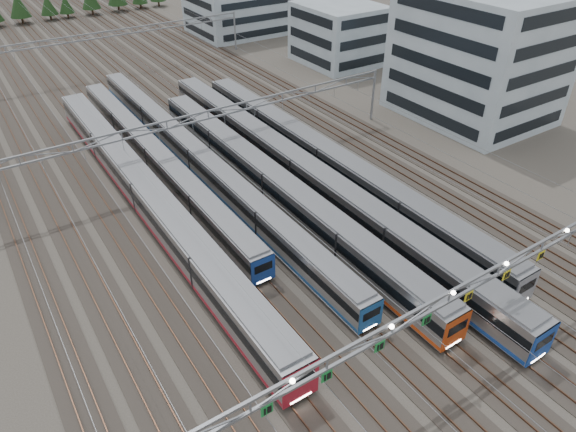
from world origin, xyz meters
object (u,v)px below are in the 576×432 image
train_c (198,158)px  train_d (273,184)px  gantry_far (103,40)px  depot_bldg_north (240,4)px  train_a (146,194)px  train_f (326,159)px  depot_bldg_mid (339,34)px  train_b (156,157)px  gantry_near (450,300)px  depot_bldg_south (478,56)px  train_e (300,170)px  gantry_mid (209,121)px

train_c → train_d: (4.50, -11.37, 0.27)m
gantry_far → depot_bldg_north: size_ratio=2.56×
train_a → train_c: train_a is taller
train_f → train_a: bearing=169.2°
depot_bldg_mid → train_c: bearing=-148.8°
train_a → train_d: train_a is taller
train_b → train_d: 17.12m
train_a → depot_bldg_mid: depot_bldg_mid is taller
train_b → depot_bldg_north: (42.88, 54.66, 4.48)m
train_a → gantry_near: 36.21m
train_d → depot_bldg_north: bearing=63.9°
depot_bldg_north → gantry_far: bearing=-161.0°
depot_bldg_north → train_c: bearing=-123.6°
train_b → train_a: bearing=-117.2°
train_a → depot_bldg_north: bearing=53.2°
depot_bldg_mid → depot_bldg_north: bearing=99.7°
train_a → depot_bldg_south: size_ratio=2.85×
train_e → gantry_far: bearing=96.9°
train_e → train_b: bearing=134.6°
train_d → depot_bldg_south: size_ratio=2.56×
gantry_near → depot_bldg_mid: size_ratio=3.52×
train_e → depot_bldg_north: bearing=66.7°
gantry_far → depot_bldg_mid: bearing=-24.6°
train_e → gantry_mid: gantry_mid is taller
gantry_near → depot_bldg_south: size_ratio=2.56×
train_d → train_b: bearing=121.7°
train_c → gantry_mid: 5.01m
gantry_mid → train_f: bearing=-42.4°
train_b → depot_bldg_south: size_ratio=2.49×
train_f → depot_bldg_north: bearing=69.8°
train_a → gantry_mid: bearing=28.1°
train_b → train_e: (13.50, -13.68, 0.29)m
train_b → gantry_mid: bearing=-22.1°
depot_bldg_mid → gantry_near: bearing=-122.1°
depot_bldg_mid → gantry_far: bearing=155.4°
depot_bldg_south → depot_bldg_mid: (-0.75, 33.18, -3.89)m
train_b → train_c: size_ratio=0.80×
train_b → gantry_far: gantry_far is taller
train_f → gantry_mid: bearing=137.6°
train_b → depot_bldg_south: 50.53m
train_b → train_d: bearing=-58.3°
train_c → train_d: 12.23m
depot_bldg_mid → depot_bldg_north: (-5.34, 31.37, 0.79)m
depot_bldg_north → train_a: bearing=-126.8°
depot_bldg_north → train_b: bearing=-128.1°
depot_bldg_south → gantry_near: bearing=-142.0°
gantry_near → gantry_mid: bearing=89.9°
depot_bldg_south → train_d: bearing=-173.3°
train_a → gantry_mid: gantry_mid is taller
depot_bldg_south → train_c: bearing=171.4°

